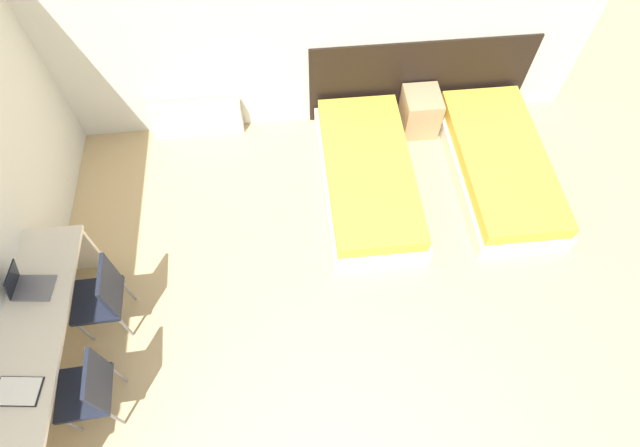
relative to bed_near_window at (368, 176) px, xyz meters
The scene contains 11 objects.
wall_back 1.70m from the bed_near_window, 118.51° to the left, with size 6.16×0.05×2.70m.
headboard_panel 1.31m from the bed_near_window, 55.59° to the left, with size 2.49×0.03×1.02m.
bed_near_window is the anchor object (origin of this frame).
bed_near_door 1.43m from the bed_near_window, ahead, with size 0.96×2.02×0.38m.
nightstand 1.07m from the bed_near_window, 48.10° to the left, with size 0.40×0.43×0.50m.
radiator 2.06m from the bed_near_window, 152.19° to the left, with size 1.01×0.12×0.46m.
desk 3.38m from the bed_near_window, 150.26° to the right, with size 0.51×1.96×0.74m.
chair_near_laptop 2.82m from the bed_near_window, 152.95° to the right, with size 0.42×0.42×0.92m.
chair_near_notebook 3.25m from the bed_near_window, 140.63° to the right, with size 0.43×0.43×0.92m.
laptop 3.30m from the bed_near_window, 157.16° to the right, with size 0.33×0.26×0.31m.
open_notebook 3.62m from the bed_near_window, 144.43° to the right, with size 0.34×0.25×0.02m.
Camera 1 is at (-0.23, -0.15, 4.44)m, focal length 28.00 mm.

